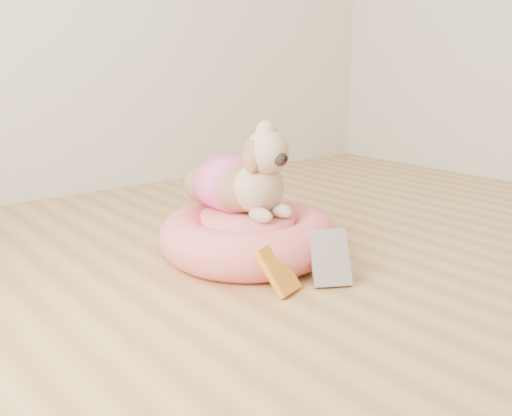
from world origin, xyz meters
TOP-DOWN VIEW (x-y plane):
  - floor at (0.00, 0.00)m, footprint 4.50×4.50m
  - pet_bed at (-0.17, 0.79)m, footprint 0.70×0.70m
  - dog at (-0.17, 0.83)m, footprint 0.37×0.52m
  - book_yellow at (-0.30, 0.45)m, footprint 0.15×0.15m
  - book_white at (-0.11, 0.40)m, footprint 0.18×0.18m

SIDE VIEW (x-z plane):
  - floor at x=0.00m, z-range 0.00..0.00m
  - book_yellow at x=-0.30m, z-range 0.00..0.16m
  - pet_bed at x=-0.17m, z-range 0.00..0.18m
  - book_white at x=-0.11m, z-range 0.00..0.18m
  - dog at x=-0.17m, z-range 0.18..0.55m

